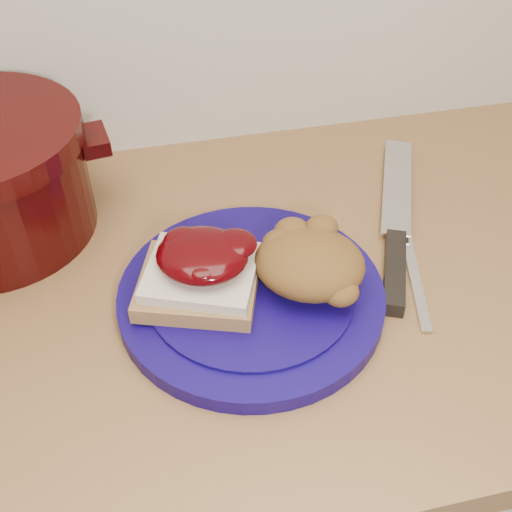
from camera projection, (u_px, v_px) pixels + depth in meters
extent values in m
cube|color=beige|center=(214.00, 489.00, 1.05)|extent=(4.00, 0.60, 0.86)
cylinder|color=#0F054D|center=(251.00, 296.00, 0.70)|extent=(0.39, 0.39, 0.02)
cube|color=olive|center=(198.00, 284.00, 0.68)|extent=(0.15, 0.14, 0.02)
cube|color=beige|center=(201.00, 272.00, 0.67)|extent=(0.14, 0.13, 0.01)
ellipsoid|color=#300104|center=(202.00, 255.00, 0.66)|extent=(0.12, 0.12, 0.03)
ellipsoid|color=brown|center=(310.00, 263.00, 0.68)|extent=(0.15, 0.14, 0.06)
cube|color=black|center=(395.00, 271.00, 0.73)|extent=(0.07, 0.12, 0.02)
cube|color=silver|center=(397.00, 184.00, 0.85)|extent=(0.12, 0.21, 0.00)
cube|color=silver|center=(416.00, 279.00, 0.73)|extent=(0.05, 0.15, 0.00)
cube|color=black|center=(94.00, 140.00, 0.77)|extent=(0.04, 0.06, 0.02)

